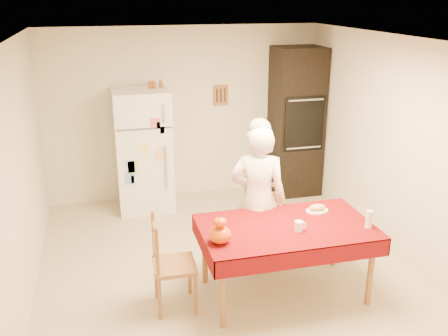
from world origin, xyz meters
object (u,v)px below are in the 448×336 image
object	(u,v)px
dining_table	(286,232)
seated_woman	(258,200)
coffee_mug	(299,226)
chair_left	(168,261)
chair_far	(262,215)
refrigerator	(143,150)
pumpkin_lower	(220,235)
wine_glass	(369,219)
bread_plate	(317,211)
oven_cabinet	(296,122)

from	to	relation	value
dining_table	seated_woman	bearing A→B (deg)	103.17
seated_woman	coffee_mug	world-z (taller)	seated_woman
chair_left	chair_far	bearing A→B (deg)	-55.73
refrigerator	coffee_mug	distance (m)	2.95
pumpkin_lower	wine_glass	distance (m)	1.48
chair_left	bread_plate	size ratio (longest dim) A/B	3.96
dining_table	pumpkin_lower	xyz separation A→B (m)	(-0.72, -0.18, 0.15)
wine_glass	refrigerator	bearing A→B (deg)	124.38
chair_far	bread_plate	distance (m)	0.76
seated_woman	wine_glass	distance (m)	1.17
pumpkin_lower	wine_glass	bearing A→B (deg)	-2.09
wine_glass	bread_plate	xyz separation A→B (m)	(-0.33, 0.47, -0.08)
pumpkin_lower	wine_glass	xyz separation A→B (m)	(1.48, -0.05, 0.01)
refrigerator	dining_table	distance (m)	2.80
pumpkin_lower	bread_plate	distance (m)	1.22
oven_cabinet	chair_left	bearing A→B (deg)	-132.25
bread_plate	oven_cabinet	bearing A→B (deg)	73.33
dining_table	chair_left	world-z (taller)	chair_left
chair_far	seated_woman	xyz separation A→B (m)	(-0.15, -0.29, 0.33)
seated_woman	pumpkin_lower	world-z (taller)	seated_woman
oven_cabinet	chair_left	xyz separation A→B (m)	(-2.31, -2.55, -0.59)
chair_left	coffee_mug	world-z (taller)	chair_left
refrigerator	pumpkin_lower	xyz separation A→B (m)	(0.43, -2.73, -0.01)
seated_woman	coffee_mug	distance (m)	0.69
dining_table	coffee_mug	distance (m)	0.20
refrigerator	wine_glass	xyz separation A→B (m)	(1.90, -2.78, -0.00)
chair_left	wine_glass	world-z (taller)	chair_left
oven_cabinet	dining_table	bearing A→B (deg)	-113.67
chair_left	wine_glass	xyz separation A→B (m)	(1.94, -0.28, 0.34)
coffee_mug	pumpkin_lower	world-z (taller)	pumpkin_lower
refrigerator	chair_far	xyz separation A→B (m)	(1.17, -1.73, -0.34)
wine_glass	bread_plate	size ratio (longest dim) A/B	0.73
coffee_mug	bread_plate	bearing A→B (deg)	45.93
wine_glass	seated_woman	bearing A→B (deg)	139.40
seated_woman	oven_cabinet	bearing A→B (deg)	-102.10
refrigerator	dining_table	bearing A→B (deg)	-65.89
seated_woman	chair_far	bearing A→B (deg)	-98.01
oven_cabinet	wine_glass	world-z (taller)	oven_cabinet
chair_left	oven_cabinet	bearing A→B (deg)	-40.61
bread_plate	seated_woman	bearing A→B (deg)	152.09
dining_table	seated_woman	xyz separation A→B (m)	(-0.12, 0.53, 0.14)
wine_glass	coffee_mug	bearing A→B (deg)	172.18
refrigerator	bread_plate	distance (m)	2.80
dining_table	chair_left	bearing A→B (deg)	177.59
dining_table	seated_woman	world-z (taller)	seated_woman
dining_table	chair_left	xyz separation A→B (m)	(-1.18, 0.05, -0.18)
oven_cabinet	chair_far	size ratio (longest dim) A/B	2.32
refrigerator	chair_left	xyz separation A→B (m)	(-0.03, -2.50, -0.34)
chair_left	coffee_mug	distance (m)	1.30
dining_table	wine_glass	world-z (taller)	wine_glass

